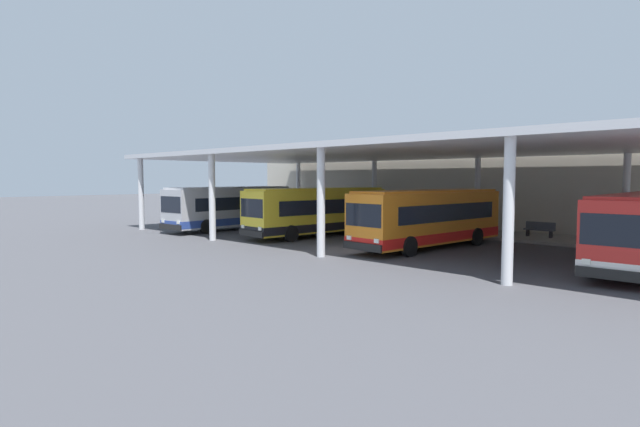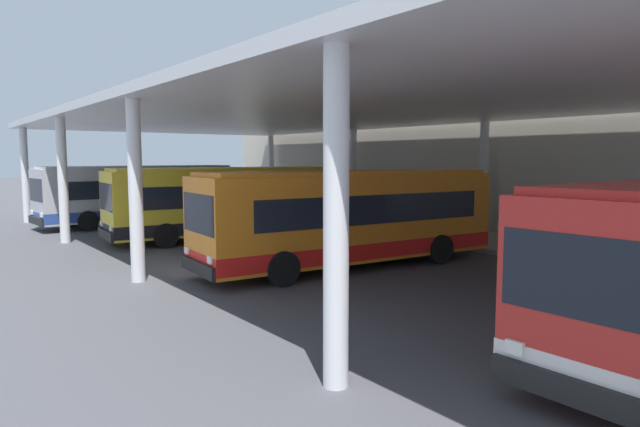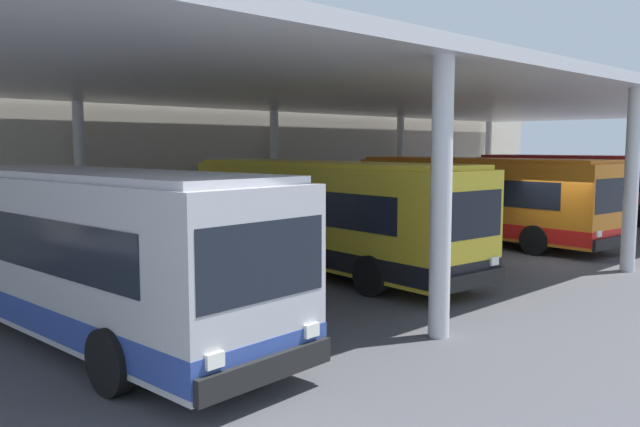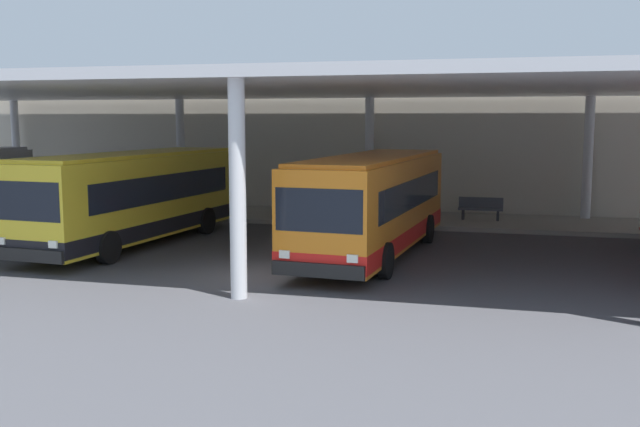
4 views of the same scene
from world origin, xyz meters
name	(u,v)px [view 3 (image 3 of 4)]	position (x,y,z in m)	size (l,w,h in m)	color
ground_plane	(546,260)	(0.00, 0.00, 0.00)	(200.00, 200.00, 0.00)	#47474C
platform_kerb	(300,225)	(0.00, 11.75, 0.09)	(42.00, 4.50, 0.18)	gray
station_building_facade	(254,155)	(0.00, 15.00, 3.20)	(48.00, 1.60, 6.41)	beige
canopy_shelter	(411,101)	(0.00, 5.50, 5.29)	(40.00, 17.00, 5.55)	silver
bus_nearest_bay	(80,249)	(-14.07, 2.39, 1.66)	(3.22, 10.67, 3.17)	#B7B7BC
bus_second_bay	(324,214)	(-6.28, 3.70, 1.66)	(3.31, 10.69, 3.17)	yellow
bus_middle_bay	(478,198)	(2.05, 3.84, 1.66)	(3.25, 10.68, 3.17)	orange
bus_far_bay	(582,186)	(12.14, 4.30, 1.66)	(2.93, 10.60, 3.17)	red
bench_waiting	(372,205)	(5.02, 11.82, 0.66)	(1.80, 0.45, 0.92)	#4C515B
trash_bin	(316,210)	(1.06, 11.81, 0.68)	(0.52, 0.52, 0.98)	#33383D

